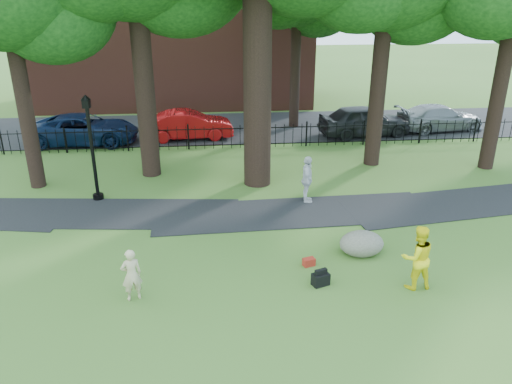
{
  "coord_description": "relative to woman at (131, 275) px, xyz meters",
  "views": [
    {
      "loc": [
        -1.84,
        -12.33,
        7.58
      ],
      "look_at": [
        -0.52,
        2.0,
        1.66
      ],
      "focal_mm": 35.0,
      "sensor_mm": 36.0,
      "label": 1
    }
  ],
  "objects": [
    {
      "name": "brick_building",
      "position": [
        0.02,
        25.03,
        5.27
      ],
      "size": [
        18.0,
        8.0,
        12.0
      ],
      "primitive_type": "cube",
      "color": "brown",
      "rests_on": "ground"
    },
    {
      "name": "red_bag",
      "position": [
        4.9,
        1.24,
        -0.61
      ],
      "size": [
        0.39,
        0.31,
        0.23
      ],
      "primitive_type": "cube",
      "rotation": [
        0.0,
        0.0,
        0.3
      ],
      "color": "maroon",
      "rests_on": "ground"
    },
    {
      "name": "lamppost",
      "position": [
        -2.25,
        6.86,
        1.26
      ],
      "size": [
        0.4,
        0.4,
        4.05
      ],
      "rotation": [
        0.0,
        0.0,
        -0.14
      ],
      "color": "black",
      "rests_on": "ground"
    },
    {
      "name": "boulder",
      "position": [
        6.63,
        1.81,
        -0.33
      ],
      "size": [
        1.36,
        1.03,
        0.79
      ],
      "primitive_type": "ellipsoid",
      "rotation": [
        0.0,
        0.0,
        0.01
      ],
      "color": "#626052",
      "rests_on": "ground"
    },
    {
      "name": "silver_car",
      "position": [
        15.14,
        15.43,
        -0.0
      ],
      "size": [
        5.23,
        2.7,
        1.45
      ],
      "primitive_type": "imported",
      "rotation": [
        0.0,
        0.0,
        1.71
      ],
      "color": "gray",
      "rests_on": "ground"
    },
    {
      "name": "iron_fence",
      "position": [
        4.02,
        13.03,
        -0.13
      ],
      "size": [
        44.0,
        0.04,
        1.2
      ],
      "color": "black",
      "rests_on": "ground"
    },
    {
      "name": "red_sedan",
      "position": [
        0.99,
        14.96,
        0.04
      ],
      "size": [
        4.75,
        1.98,
        1.53
      ],
      "primitive_type": "imported",
      "rotation": [
        0.0,
        0.0,
        1.65
      ],
      "color": "#A50C0E",
      "rests_on": "ground"
    },
    {
      "name": "ground",
      "position": [
        4.02,
        1.03,
        -0.73
      ],
      "size": [
        120.0,
        120.0,
        0.0
      ],
      "primitive_type": "plane",
      "color": "#3E6423",
      "rests_on": "ground"
    },
    {
      "name": "pedestrian",
      "position": [
        5.69,
        5.89,
        0.18
      ],
      "size": [
        0.6,
        1.12,
        1.82
      ],
      "primitive_type": "imported",
      "rotation": [
        0.0,
        0.0,
        1.42
      ],
      "color": "silver",
      "rests_on": "ground"
    },
    {
      "name": "woman",
      "position": [
        0.0,
        0.0,
        0.0
      ],
      "size": [
        0.62,
        0.51,
        1.46
      ],
      "primitive_type": "imported",
      "rotation": [
        0.0,
        0.0,
        3.49
      ],
      "color": "#CAB78B",
      "rests_on": "ground"
    },
    {
      "name": "navy_van",
      "position": [
        -4.4,
        14.55,
        0.04
      ],
      "size": [
        5.57,
        2.69,
        1.53
      ],
      "primitive_type": "imported",
      "rotation": [
        0.0,
        0.0,
        1.54
      ],
      "color": "#0C1B3C",
      "rests_on": "ground"
    },
    {
      "name": "man",
      "position": [
        7.53,
        -0.12,
        0.19
      ],
      "size": [
        0.94,
        0.76,
        1.83
      ],
      "primitive_type": "imported",
      "rotation": [
        0.0,
        0.0,
        3.22
      ],
      "color": "yellow",
      "rests_on": "ground"
    },
    {
      "name": "street",
      "position": [
        4.02,
        17.03,
        -0.73
      ],
      "size": [
        80.0,
        7.0,
        0.02
      ],
      "primitive_type": "cube",
      "color": "black",
      "rests_on": "ground"
    },
    {
      "name": "backpack",
      "position": [
        5.02,
        0.2,
        -0.56
      ],
      "size": [
        0.53,
        0.43,
        0.34
      ],
      "primitive_type": "cube",
      "rotation": [
        0.0,
        0.0,
        0.35
      ],
      "color": "black",
      "rests_on": "ground"
    },
    {
      "name": "footpath",
      "position": [
        5.02,
        4.93,
        -0.73
      ],
      "size": [
        36.07,
        3.85,
        0.03
      ],
      "primitive_type": "cube",
      "rotation": [
        0.0,
        0.0,
        0.03
      ],
      "color": "black",
      "rests_on": "ground"
    },
    {
      "name": "grey_car",
      "position": [
        10.53,
        14.71,
        0.12
      ],
      "size": [
        5.16,
        2.55,
        1.69
      ],
      "primitive_type": "imported",
      "rotation": [
        0.0,
        0.0,
        1.68
      ],
      "color": "black",
      "rests_on": "ground"
    }
  ]
}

